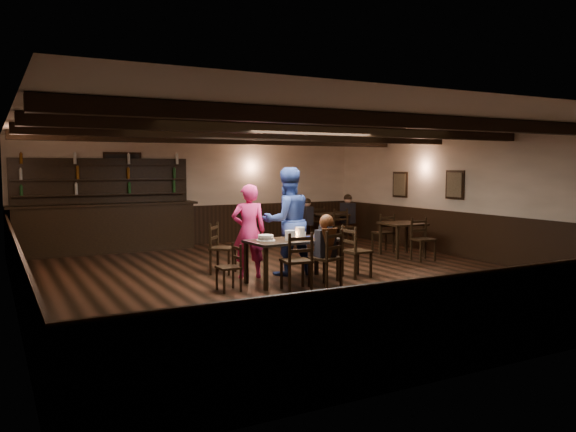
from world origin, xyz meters
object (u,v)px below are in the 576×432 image
cake (266,238)px  woman_pink (249,231)px  dining_table (293,244)px  chair_near_right (329,254)px  chair_near_left (298,257)px  bar_counter (106,221)px  man_blue (287,221)px

cake → woman_pink: bearing=91.4°
dining_table → cake: 0.51m
dining_table → chair_near_right: bearing=-63.5°
dining_table → chair_near_left: size_ratio=1.72×
woman_pink → bar_counter: 4.70m
chair_near_left → cake: size_ratio=2.97×
chair_near_right → bar_counter: (-2.54, 5.76, 0.16)m
cake → bar_counter: (-1.72, 5.05, -0.07)m
chair_near_left → man_blue: man_blue is taller
man_blue → cake: (-0.73, -0.60, -0.20)m
woman_pink → bar_counter: size_ratio=0.40×
chair_near_left → woman_pink: 1.43m
dining_table → bar_counter: bar_counter is taller
woman_pink → bar_counter: bar_counter is taller
chair_near_left → cake: bearing=108.1°
dining_table → woman_pink: woman_pink is taller
cake → bar_counter: 5.33m
chair_near_left → man_blue: size_ratio=0.48×
chair_near_right → bar_counter: bar_counter is taller
chair_near_left → man_blue: bearing=69.2°
dining_table → man_blue: man_blue is taller
dining_table → chair_near_right: (0.33, -0.66, -0.11)m
chair_near_right → man_blue: 1.39m
dining_table → woman_pink: (-0.51, 0.72, 0.17)m
dining_table → chair_near_right: chair_near_right is taller
dining_table → woman_pink: size_ratio=0.97×
man_blue → cake: size_ratio=6.18×
woman_pink → man_blue: 0.77m
chair_near_left → bar_counter: bearing=108.7°
chair_near_right → man_blue: bearing=94.0°
woman_pink → man_blue: bearing=-167.8°
bar_counter → chair_near_left: bearing=-71.3°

